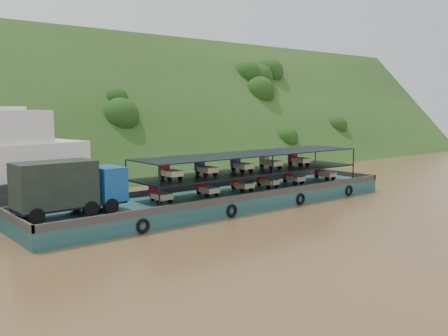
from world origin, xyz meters
TOP-DOWN VIEW (x-y plane):
  - ground at (0.00, 0.00)m, footprint 160.00×160.00m
  - hillside at (0.00, 36.00)m, footprint 140.00×39.60m
  - cargo_barge at (-5.21, 1.41)m, footprint 35.00×7.18m

SIDE VIEW (x-z plane):
  - ground at x=0.00m, z-range 0.00..0.00m
  - hillside at x=0.00m, z-range -19.80..19.80m
  - cargo_barge at x=-5.21m, z-range -1.26..3.79m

